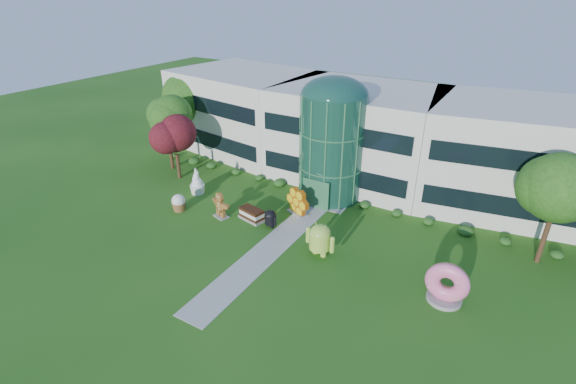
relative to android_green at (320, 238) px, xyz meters
The scene contains 14 objects.
ground 4.70m from the android_green, 145.10° to the right, with size 140.00×140.00×0.00m, color #215114.
building 16.18m from the android_green, 103.32° to the left, with size 46.00×15.00×9.30m, color beige, non-canonical shape.
atrium 10.69m from the android_green, 111.16° to the left, with size 6.00×6.00×9.80m, color #194738.
walkway 3.98m from the android_green, behind, with size 2.40×20.00×0.04m, color #9E9E93.
tree_red 19.84m from the android_green, 165.52° to the left, with size 4.00×4.00×6.00m, color #3F0C14, non-canonical shape.
trees_backdrop 11.39m from the android_green, 109.29° to the left, with size 52.00×8.00×8.40m, color #204B12, non-canonical shape.
android_green is the anchor object (origin of this frame).
android_black 5.62m from the android_green, 164.54° to the left, with size 1.61×1.08×1.83m, color black, non-canonical shape.
donut 9.33m from the android_green, ahead, with size 2.82×1.35×2.93m, color #DA5390, non-canonical shape.
gingerbread 10.11m from the android_green, behind, with size 2.62×1.01×2.42m, color brown, non-canonical shape.
ice_cream_sandwich 7.72m from the android_green, 167.37° to the left, with size 2.37×1.19×1.06m, color black, non-canonical shape.
honeycomb 6.48m from the android_green, 134.47° to the left, with size 2.87×1.02×2.25m, color yellow, non-canonical shape.
froyo 15.34m from the android_green, 168.10° to the left, with size 1.56×1.56×2.68m, color white, non-canonical shape.
cupcake 14.13m from the android_green, behind, with size 1.33×1.33×1.59m, color white, non-canonical shape.
Camera 1 is at (15.05, -21.31, 18.54)m, focal length 26.00 mm.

